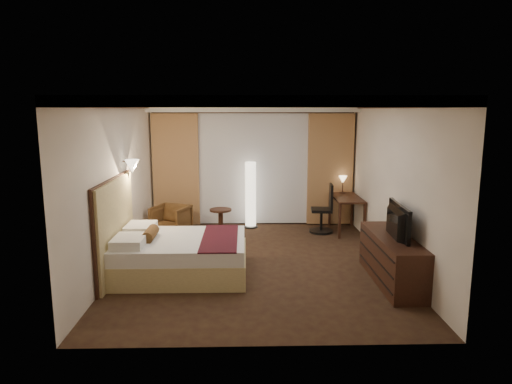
{
  "coord_description": "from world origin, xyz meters",
  "views": [
    {
      "loc": [
        -0.2,
        -7.36,
        2.56
      ],
      "look_at": [
        0.0,
        0.4,
        1.15
      ],
      "focal_mm": 32.0,
      "sensor_mm": 36.0,
      "label": 1
    }
  ],
  "objects_px": {
    "armchair": "(171,219)",
    "side_table": "(221,221)",
    "bed": "(182,256)",
    "office_chair": "(322,208)",
    "television": "(392,217)",
    "desk": "(346,214)",
    "dresser": "(392,259)",
    "floor_lamp": "(251,195)"
  },
  "relations": [
    {
      "from": "armchair",
      "to": "desk",
      "type": "distance_m",
      "value": 3.67
    },
    {
      "from": "dresser",
      "to": "television",
      "type": "height_order",
      "value": "television"
    },
    {
      "from": "floor_lamp",
      "to": "dresser",
      "type": "xyz_separation_m",
      "value": [
        2.07,
        -3.27,
        -0.37
      ]
    },
    {
      "from": "armchair",
      "to": "dresser",
      "type": "xyz_separation_m",
      "value": [
        3.72,
        -2.69,
        0.01
      ]
    },
    {
      "from": "floor_lamp",
      "to": "television",
      "type": "relative_size",
      "value": 1.41
    },
    {
      "from": "floor_lamp",
      "to": "armchair",
      "type": "bearing_deg",
      "value": -160.61
    },
    {
      "from": "television",
      "to": "armchair",
      "type": "bearing_deg",
      "value": 57.34
    },
    {
      "from": "bed",
      "to": "television",
      "type": "distance_m",
      "value": 3.27
    },
    {
      "from": "dresser",
      "to": "office_chair",
      "type": "bearing_deg",
      "value": 101.71
    },
    {
      "from": "floor_lamp",
      "to": "side_table",
      "type": "bearing_deg",
      "value": -147.63
    },
    {
      "from": "bed",
      "to": "television",
      "type": "xyz_separation_m",
      "value": [
        3.16,
        -0.42,
        0.71
      ]
    },
    {
      "from": "bed",
      "to": "television",
      "type": "relative_size",
      "value": 1.94
    },
    {
      "from": "office_chair",
      "to": "floor_lamp",
      "type": "bearing_deg",
      "value": 168.36
    },
    {
      "from": "armchair",
      "to": "office_chair",
      "type": "distance_m",
      "value": 3.14
    },
    {
      "from": "side_table",
      "to": "television",
      "type": "xyz_separation_m",
      "value": [
        2.67,
        -2.87,
        0.76
      ]
    },
    {
      "from": "armchair",
      "to": "television",
      "type": "bearing_deg",
      "value": -14.6
    },
    {
      "from": "armchair",
      "to": "side_table",
      "type": "bearing_deg",
      "value": 31.48
    },
    {
      "from": "office_chair",
      "to": "dresser",
      "type": "bearing_deg",
      "value": -73.09
    },
    {
      "from": "office_chair",
      "to": "dresser",
      "type": "height_order",
      "value": "office_chair"
    },
    {
      "from": "side_table",
      "to": "television",
      "type": "relative_size",
      "value": 0.49
    },
    {
      "from": "bed",
      "to": "office_chair",
      "type": "height_order",
      "value": "office_chair"
    },
    {
      "from": "desk",
      "to": "bed",
      "type": "bearing_deg",
      "value": -141.97
    },
    {
      "from": "armchair",
      "to": "dresser",
      "type": "relative_size",
      "value": 0.38
    },
    {
      "from": "side_table",
      "to": "dresser",
      "type": "xyz_separation_m",
      "value": [
        2.7,
        -2.87,
        0.1
      ]
    },
    {
      "from": "desk",
      "to": "armchair",
      "type": "bearing_deg",
      "value": -177.16
    },
    {
      "from": "office_chair",
      "to": "desk",
      "type": "bearing_deg",
      "value": 10.55
    },
    {
      "from": "floor_lamp",
      "to": "desk",
      "type": "distance_m",
      "value": 2.09
    },
    {
      "from": "bed",
      "to": "office_chair",
      "type": "xyz_separation_m",
      "value": [
        2.6,
        2.4,
        0.23
      ]
    },
    {
      "from": "desk",
      "to": "dresser",
      "type": "relative_size",
      "value": 0.64
    },
    {
      "from": "desk",
      "to": "dresser",
      "type": "xyz_separation_m",
      "value": [
        0.05,
        -2.87,
        -0.02
      ]
    },
    {
      "from": "side_table",
      "to": "floor_lamp",
      "type": "xyz_separation_m",
      "value": [
        0.64,
        0.4,
        0.48
      ]
    },
    {
      "from": "office_chair",
      "to": "dresser",
      "type": "xyz_separation_m",
      "value": [
        0.59,
        -2.82,
        -0.16
      ]
    },
    {
      "from": "dresser",
      "to": "bed",
      "type": "bearing_deg",
      "value": 172.49
    },
    {
      "from": "floor_lamp",
      "to": "television",
      "type": "bearing_deg",
      "value": -58.11
    },
    {
      "from": "floor_lamp",
      "to": "office_chair",
      "type": "relative_size",
      "value": 1.4
    },
    {
      "from": "desk",
      "to": "side_table",
      "type": "bearing_deg",
      "value": -179.91
    },
    {
      "from": "armchair",
      "to": "desk",
      "type": "xyz_separation_m",
      "value": [
        3.67,
        0.18,
        0.03
      ]
    },
    {
      "from": "bed",
      "to": "floor_lamp",
      "type": "height_order",
      "value": "floor_lamp"
    },
    {
      "from": "floor_lamp",
      "to": "desk",
      "type": "relative_size",
      "value": 1.25
    },
    {
      "from": "television",
      "to": "dresser",
      "type": "bearing_deg",
      "value": -86.52
    },
    {
      "from": "bed",
      "to": "office_chair",
      "type": "relative_size",
      "value": 1.93
    },
    {
      "from": "desk",
      "to": "television",
      "type": "bearing_deg",
      "value": -89.6
    }
  ]
}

